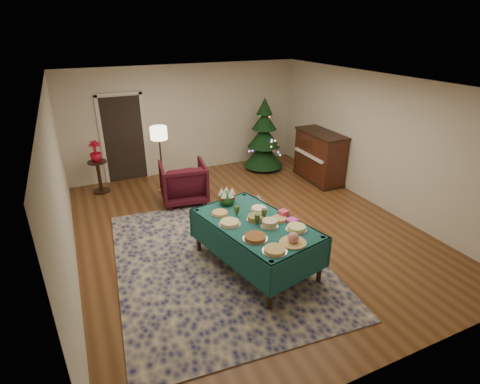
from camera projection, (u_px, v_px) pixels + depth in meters
name	position (u px, v px, depth m)	size (l,w,h in m)	color
room_shell	(246.00, 162.00, 6.58)	(7.00, 7.00, 7.00)	#593319
doorway	(124.00, 137.00, 8.96)	(1.08, 0.04, 2.16)	black
rug	(218.00, 259.00, 6.20)	(3.20, 4.20, 0.02)	#121546
buffet_table	(256.00, 231.00, 5.80)	(1.60, 2.23, 0.79)	black
platter_0	(275.00, 250.00, 5.00)	(0.34, 0.34, 0.05)	silver
platter_1	(293.00, 239.00, 5.17)	(0.38, 0.38, 0.17)	silver
platter_2	(296.00, 228.00, 5.53)	(0.31, 0.31, 0.07)	silver
platter_3	(255.00, 237.00, 5.29)	(0.36, 0.36, 0.05)	silver
platter_4	(270.00, 223.00, 5.61)	(0.27, 0.27, 0.11)	silver
platter_5	(279.00, 219.00, 5.80)	(0.27, 0.27, 0.04)	silver
platter_6	(230.00, 223.00, 5.68)	(0.34, 0.34, 0.05)	silver
platter_7	(255.00, 218.00, 5.80)	(0.29, 0.29, 0.08)	silver
platter_8	(259.00, 209.00, 6.12)	(0.28, 0.28, 0.04)	silver
platter_9	(220.00, 213.00, 5.98)	(0.29, 0.29, 0.04)	silver
goblet_0	(237.00, 211.00, 5.88)	(0.08, 0.08, 0.18)	#2D471E
goblet_1	(264.00, 214.00, 5.79)	(0.08, 0.08, 0.18)	#2D471E
goblet_2	(257.00, 219.00, 5.63)	(0.08, 0.08, 0.18)	#2D471E
napkin_stack	(292.00, 220.00, 5.76)	(0.16, 0.16, 0.04)	#D33AA3
gift_box	(283.00, 214.00, 5.90)	(0.13, 0.13, 0.10)	#DD3D68
centerpiece	(227.00, 197.00, 6.26)	(0.28, 0.28, 0.33)	#1E4C1E
armchair	(183.00, 180.00, 8.06)	(0.94, 0.88, 0.97)	#3F0D18
floor_lamp	(159.00, 137.00, 8.23)	(0.37, 0.37, 1.53)	#A57F3F
side_table	(99.00, 177.00, 8.56)	(0.42, 0.42, 0.75)	black
potted_plant	(96.00, 156.00, 8.35)	(0.26, 0.47, 0.26)	red
christmas_tree	(264.00, 138.00, 9.76)	(1.28, 1.28, 1.89)	black
piano	(319.00, 157.00, 9.13)	(0.70, 1.43, 1.22)	black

